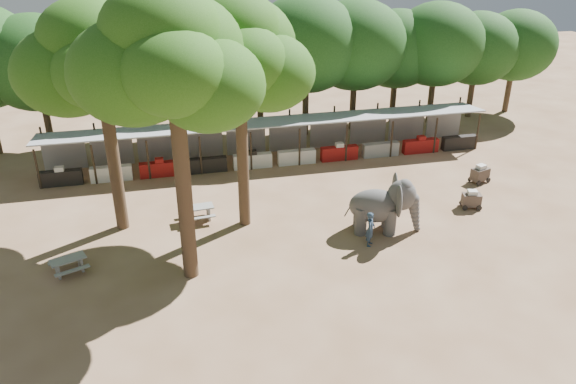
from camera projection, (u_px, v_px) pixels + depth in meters
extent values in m
plane|color=brown|center=(338.00, 282.00, 23.76)|extent=(100.00, 100.00, 0.00)
cube|color=#93969A|center=(271.00, 122.00, 34.94)|extent=(28.00, 2.99, 0.39)
cylinder|color=#2D2319|center=(58.00, 168.00, 31.75)|extent=(0.12, 0.12, 2.40)
cylinder|color=#2D2319|center=(63.00, 148.00, 34.03)|extent=(0.12, 0.12, 2.80)
cube|color=black|center=(61.00, 178.00, 32.29)|extent=(2.38, 0.50, 0.90)
cube|color=gray|center=(64.00, 154.00, 34.16)|extent=(2.52, 0.12, 2.00)
cylinder|color=#2D2319|center=(109.00, 163.00, 32.32)|extent=(0.12, 0.12, 2.40)
cylinder|color=#2D2319|center=(111.00, 144.00, 34.60)|extent=(0.12, 0.12, 2.80)
cube|color=silver|center=(111.00, 173.00, 32.87)|extent=(2.38, 0.50, 0.90)
cube|color=gray|center=(112.00, 150.00, 34.73)|extent=(2.52, 0.12, 2.00)
cylinder|color=#2D2319|center=(159.00, 159.00, 32.89)|extent=(0.12, 0.12, 2.40)
cylinder|color=#2D2319|center=(158.00, 140.00, 35.17)|extent=(0.12, 0.12, 2.80)
cube|color=maroon|center=(160.00, 169.00, 33.44)|extent=(2.38, 0.50, 0.90)
cube|color=gray|center=(158.00, 146.00, 35.30)|extent=(2.52, 0.12, 2.00)
cylinder|color=#2D2319|center=(207.00, 155.00, 33.47)|extent=(0.12, 0.12, 2.40)
cylinder|color=#2D2319|center=(202.00, 137.00, 35.75)|extent=(0.12, 0.12, 2.80)
cube|color=black|center=(207.00, 165.00, 34.01)|extent=(2.38, 0.50, 0.90)
cube|color=gray|center=(203.00, 143.00, 35.88)|extent=(2.52, 0.12, 2.00)
cylinder|color=#2D2319|center=(253.00, 151.00, 34.04)|extent=(0.12, 0.12, 2.40)
cylinder|color=#2D2319|center=(246.00, 133.00, 36.32)|extent=(0.12, 0.12, 2.80)
cube|color=silver|center=(253.00, 161.00, 34.59)|extent=(2.38, 0.50, 0.90)
cube|color=gray|center=(246.00, 139.00, 36.45)|extent=(2.52, 0.12, 2.00)
cylinder|color=#2D2319|center=(298.00, 147.00, 34.61)|extent=(0.12, 0.12, 2.40)
cylinder|color=#2D2319|center=(288.00, 130.00, 36.89)|extent=(0.12, 0.12, 2.80)
cube|color=silver|center=(297.00, 157.00, 35.16)|extent=(2.38, 0.50, 0.90)
cube|color=gray|center=(288.00, 136.00, 37.02)|extent=(2.52, 0.12, 2.00)
cylinder|color=#2D2319|center=(341.00, 144.00, 35.19)|extent=(0.12, 0.12, 2.40)
cylinder|color=#2D2319|center=(329.00, 127.00, 37.47)|extent=(0.12, 0.12, 2.80)
cube|color=maroon|center=(339.00, 153.00, 35.73)|extent=(2.38, 0.50, 0.90)
cube|color=gray|center=(329.00, 133.00, 37.60)|extent=(2.52, 0.12, 2.00)
cylinder|color=#2D2319|center=(383.00, 140.00, 35.76)|extent=(0.12, 0.12, 2.40)
cylinder|color=#2D2319|center=(368.00, 124.00, 38.04)|extent=(0.12, 0.12, 2.80)
cube|color=gray|center=(380.00, 150.00, 36.31)|extent=(2.38, 0.50, 0.90)
cube|color=gray|center=(368.00, 129.00, 38.17)|extent=(2.52, 0.12, 2.00)
cylinder|color=#2D2319|center=(423.00, 137.00, 36.33)|extent=(0.12, 0.12, 2.40)
cylinder|color=#2D2319|center=(406.00, 121.00, 38.61)|extent=(0.12, 0.12, 2.80)
cube|color=maroon|center=(420.00, 146.00, 36.88)|extent=(2.38, 0.50, 0.90)
cube|color=gray|center=(406.00, 126.00, 38.74)|extent=(2.52, 0.12, 2.00)
cylinder|color=#2D2319|center=(463.00, 133.00, 36.91)|extent=(0.12, 0.12, 2.40)
cylinder|color=#2D2319|center=(444.00, 118.00, 39.19)|extent=(0.12, 0.12, 2.80)
cube|color=black|center=(459.00, 143.00, 37.45)|extent=(2.38, 0.50, 0.90)
cube|color=gray|center=(443.00, 123.00, 39.32)|extent=(2.52, 0.12, 2.00)
cylinder|color=#332316|center=(111.00, 140.00, 26.05)|extent=(0.60, 0.60, 9.20)
cone|color=#332316|center=(96.00, 40.00, 24.05)|extent=(0.57, 0.57, 2.88)
ellipsoid|color=#194B0D|center=(68.00, 72.00, 24.62)|extent=(4.80, 4.80, 3.94)
ellipsoid|color=#194B0D|center=(130.00, 83.00, 24.54)|extent=(4.20, 4.20, 3.44)
ellipsoid|color=#194B0D|center=(105.00, 53.00, 25.39)|extent=(5.20, 5.20, 4.26)
ellipsoid|color=#194B0D|center=(98.00, 72.00, 23.38)|extent=(3.80, 3.80, 3.12)
ellipsoid|color=#194B0D|center=(89.00, 39.00, 24.15)|extent=(4.40, 4.40, 3.61)
cylinder|color=#332316|center=(182.00, 164.00, 22.02)|extent=(0.64, 0.64, 10.40)
cone|color=#332316|center=(169.00, 28.00, 19.76)|extent=(0.61, 0.61, 3.25)
ellipsoid|color=#194B0D|center=(134.00, 72.00, 20.41)|extent=(4.80, 4.80, 3.94)
ellipsoid|color=#194B0D|center=(209.00, 85.00, 20.33)|extent=(4.20, 4.20, 3.44)
ellipsoid|color=#194B0D|center=(176.00, 49.00, 21.18)|extent=(5.20, 5.20, 4.26)
ellipsoid|color=#194B0D|center=(174.00, 72.00, 19.17)|extent=(3.80, 3.80, 3.12)
ellipsoid|color=#194B0D|center=(161.00, 32.00, 19.94)|extent=(4.40, 4.40, 3.61)
cylinder|color=#332316|center=(242.00, 134.00, 26.32)|extent=(0.56, 0.56, 9.60)
cone|color=#332316|center=(238.00, 29.00, 24.22)|extent=(0.53, 0.53, 3.00)
ellipsoid|color=#194B0D|center=(207.00, 62.00, 24.83)|extent=(4.80, 4.80, 3.94)
ellipsoid|color=#194B0D|center=(268.00, 73.00, 24.75)|extent=(4.20, 4.20, 3.44)
ellipsoid|color=#194B0D|center=(239.00, 43.00, 25.59)|extent=(5.20, 5.20, 4.26)
ellipsoid|color=#194B0D|center=(243.00, 62.00, 23.58)|extent=(3.80, 3.80, 3.12)
ellipsoid|color=#194B0D|center=(230.00, 29.00, 24.36)|extent=(4.40, 4.40, 3.61)
cylinder|color=#332316|center=(3.00, 126.00, 36.19)|extent=(0.44, 0.44, 3.74)
cylinder|color=#332316|center=(57.00, 122.00, 36.87)|extent=(0.44, 0.44, 3.74)
ellipsoid|color=#10370F|center=(47.00, 67.00, 35.28)|extent=(6.46, 5.95, 5.61)
cylinder|color=#332316|center=(110.00, 118.00, 37.55)|extent=(0.44, 0.44, 3.74)
ellipsoid|color=#10370F|center=(102.00, 64.00, 35.96)|extent=(6.46, 5.95, 5.61)
cylinder|color=#332316|center=(161.00, 115.00, 38.24)|extent=(0.44, 0.44, 3.74)
ellipsoid|color=#10370F|center=(155.00, 61.00, 36.64)|extent=(6.46, 5.95, 5.61)
cylinder|color=#332316|center=(209.00, 112.00, 38.92)|extent=(0.44, 0.44, 3.74)
ellipsoid|color=#10370F|center=(206.00, 59.00, 37.33)|extent=(6.46, 5.95, 5.61)
cylinder|color=#332316|center=(257.00, 108.00, 39.60)|extent=(0.44, 0.44, 3.74)
ellipsoid|color=#10370F|center=(255.00, 56.00, 38.01)|extent=(6.46, 5.95, 5.61)
cylinder|color=#332316|center=(302.00, 105.00, 40.28)|extent=(0.44, 0.44, 3.74)
ellipsoid|color=#10370F|center=(303.00, 54.00, 38.69)|extent=(6.46, 5.95, 5.61)
cylinder|color=#332316|center=(347.00, 102.00, 40.97)|extent=(0.44, 0.44, 3.74)
ellipsoid|color=#10370F|center=(349.00, 52.00, 39.37)|extent=(6.46, 5.95, 5.61)
cylinder|color=#332316|center=(389.00, 99.00, 41.65)|extent=(0.44, 0.44, 3.74)
ellipsoid|color=#10370F|center=(393.00, 49.00, 40.05)|extent=(6.46, 5.95, 5.61)
cylinder|color=#332316|center=(431.00, 96.00, 42.33)|extent=(0.44, 0.44, 3.74)
ellipsoid|color=#10370F|center=(436.00, 47.00, 40.74)|extent=(6.46, 5.95, 5.61)
cylinder|color=#332316|center=(471.00, 93.00, 43.01)|extent=(0.44, 0.44, 3.74)
ellipsoid|color=#10370F|center=(478.00, 45.00, 41.42)|extent=(6.46, 5.95, 5.61)
cylinder|color=#332316|center=(509.00, 91.00, 43.69)|extent=(0.44, 0.44, 3.74)
ellipsoid|color=#10370F|center=(518.00, 43.00, 42.10)|extent=(6.46, 5.95, 5.61)
ellipsoid|color=#3F3D3D|center=(375.00, 206.00, 27.20)|extent=(2.87, 2.13, 1.66)
cylinder|color=#3F3D3D|center=(361.00, 221.00, 27.15)|extent=(0.73, 0.73, 1.39)
cylinder|color=#3F3D3D|center=(359.00, 213.00, 27.86)|extent=(0.73, 0.73, 1.39)
cylinder|color=#3F3D3D|center=(390.00, 222.00, 27.10)|extent=(0.73, 0.73, 1.39)
cylinder|color=#3F3D3D|center=(388.00, 214.00, 27.81)|extent=(0.73, 0.73, 1.39)
ellipsoid|color=#3F3D3D|center=(402.00, 195.00, 26.90)|extent=(1.67, 1.48, 1.54)
ellipsoid|color=#3F3D3D|center=(399.00, 201.00, 26.22)|extent=(0.56, 1.28, 1.58)
ellipsoid|color=#3F3D3D|center=(395.00, 188.00, 27.56)|extent=(0.56, 1.28, 1.58)
cone|color=#3F3D3D|center=(415.00, 215.00, 27.34)|extent=(0.78, 0.78, 1.74)
imported|color=#26384C|center=(370.00, 229.00, 26.13)|extent=(0.67, 0.74, 1.71)
cube|color=gray|center=(68.00, 259.00, 24.08)|extent=(1.61, 1.18, 0.06)
cube|color=gray|center=(57.00, 270.00, 23.99)|extent=(0.31, 0.58, 0.68)
cube|color=gray|center=(80.00, 263.00, 24.49)|extent=(0.31, 0.58, 0.68)
cube|color=gray|center=(72.00, 271.00, 23.81)|extent=(1.45, 0.77, 0.05)
cube|color=gray|center=(65.00, 259.00, 24.60)|extent=(1.45, 0.77, 0.05)
cube|color=gray|center=(198.00, 207.00, 28.36)|extent=(1.61, 0.86, 0.06)
cube|color=gray|center=(188.00, 215.00, 28.39)|extent=(0.16, 0.63, 0.73)
cube|color=gray|center=(208.00, 212.00, 28.67)|extent=(0.16, 0.63, 0.73)
cube|color=gray|center=(200.00, 218.00, 28.01)|extent=(1.57, 0.39, 0.05)
cube|color=gray|center=(196.00, 208.00, 28.99)|extent=(1.57, 0.39, 0.05)
cube|color=#3A2D26|center=(471.00, 200.00, 29.72)|extent=(1.06, 0.78, 0.66)
cylinder|color=black|center=(465.00, 208.00, 29.59)|extent=(0.29, 0.12, 0.28)
cylinder|color=black|center=(479.00, 208.00, 29.58)|extent=(0.29, 0.12, 0.28)
cylinder|color=black|center=(462.00, 203.00, 30.15)|extent=(0.29, 0.12, 0.28)
cylinder|color=black|center=(476.00, 203.00, 30.14)|extent=(0.29, 0.12, 0.28)
cube|color=silver|center=(472.00, 193.00, 29.54)|extent=(0.55, 0.48, 0.24)
cube|color=#3A2D26|center=(480.00, 174.00, 32.65)|extent=(1.15, 0.89, 0.71)
cylinder|color=black|center=(479.00, 183.00, 32.36)|extent=(0.31, 0.15, 0.30)
cylinder|color=black|center=(488.00, 180.00, 32.74)|extent=(0.31, 0.15, 0.30)
cylinder|color=black|center=(470.00, 179.00, 32.88)|extent=(0.31, 0.15, 0.30)
cylinder|color=black|center=(479.00, 176.00, 33.25)|extent=(0.31, 0.15, 0.30)
cube|color=silver|center=(481.00, 167.00, 32.45)|extent=(0.61, 0.54, 0.25)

